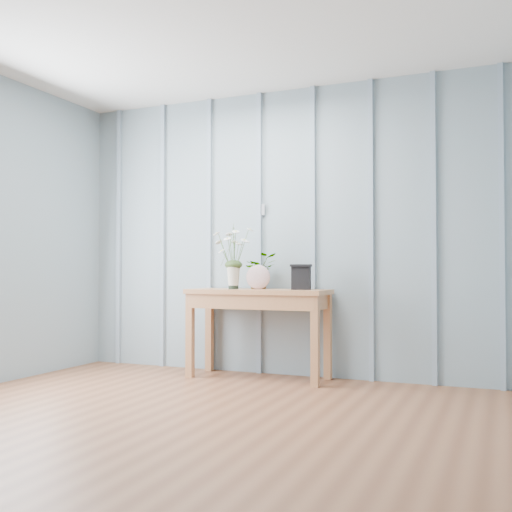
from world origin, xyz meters
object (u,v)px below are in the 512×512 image
at_px(felt_disc_vessel, 258,277).
at_px(carved_box, 301,277).
at_px(sideboard, 258,303).
at_px(daisy_vase, 234,250).

distance_m(felt_disc_vessel, carved_box, 0.38).
xyz_separation_m(sideboard, felt_disc_vessel, (0.01, -0.02, 0.22)).
bearing_deg(sideboard, felt_disc_vessel, -71.58).
distance_m(daisy_vase, carved_box, 0.63).
relative_size(sideboard, carved_box, 5.75).
distance_m(daisy_vase, felt_disc_vessel, 0.31).
bearing_deg(carved_box, daisy_vase, -174.00).
xyz_separation_m(daisy_vase, carved_box, (0.58, 0.06, -0.23)).
height_order(sideboard, carved_box, carved_box).
xyz_separation_m(sideboard, carved_box, (0.38, -0.00, 0.22)).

